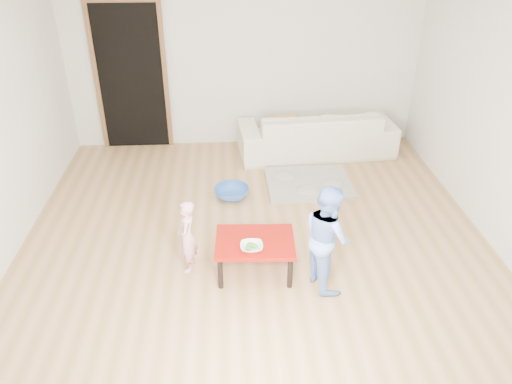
{
  "coord_description": "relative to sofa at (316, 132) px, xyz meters",
  "views": [
    {
      "loc": [
        -0.27,
        -4.53,
        3.14
      ],
      "look_at": [
        0.0,
        -0.2,
        0.65
      ],
      "focal_mm": 35.0,
      "sensor_mm": 36.0,
      "label": 1
    }
  ],
  "objects": [
    {
      "name": "right_wall",
      "position": [
        1.49,
        -2.05,
        0.98
      ],
      "size": [
        0.02,
        5.0,
        2.6
      ],
      "primitive_type": "cube",
      "color": "beige",
      "rests_on": "floor"
    },
    {
      "name": "child_blue",
      "position": [
        -0.39,
        -2.89,
        0.2
      ],
      "size": [
        0.52,
        0.6,
        1.05
      ],
      "primitive_type": "imported",
      "rotation": [
        0.0,
        0.0,
        1.86
      ],
      "color": "#6B97F8",
      "rests_on": "floor"
    },
    {
      "name": "floor",
      "position": [
        -1.01,
        -2.05,
        -0.32
      ],
      "size": [
        5.0,
        5.0,
        0.01
      ],
      "primitive_type": "cube",
      "color": "#9D7943",
      "rests_on": "ground"
    },
    {
      "name": "child_pink",
      "position": [
        -1.69,
        -2.6,
        0.06
      ],
      "size": [
        0.2,
        0.29,
        0.76
      ],
      "primitive_type": "imported",
      "rotation": [
        0.0,
        0.0,
        -1.62
      ],
      "color": "pink",
      "rests_on": "floor"
    },
    {
      "name": "blanket",
      "position": [
        -0.25,
        -0.98,
        -0.3
      ],
      "size": [
        1.09,
        0.92,
        0.05
      ],
      "primitive_type": null,
      "rotation": [
        0.0,
        0.0,
        0.02
      ],
      "color": "#ABA797",
      "rests_on": "floor"
    },
    {
      "name": "basin",
      "position": [
        -1.25,
        -1.24,
        -0.26
      ],
      "size": [
        0.43,
        0.43,
        0.13
      ],
      "primitive_type": "imported",
      "color": "#2F62B5",
      "rests_on": "floor"
    },
    {
      "name": "sofa",
      "position": [
        0.0,
        0.0,
        0.0
      ],
      "size": [
        2.27,
        1.04,
        0.64
      ],
      "primitive_type": "imported",
      "rotation": [
        0.0,
        0.0,
        3.22
      ],
      "color": "white",
      "rests_on": "floor"
    },
    {
      "name": "bowl",
      "position": [
        -1.08,
        -2.84,
        0.08
      ],
      "size": [
        0.21,
        0.21,
        0.05
      ],
      "primitive_type": "imported",
      "color": "white",
      "rests_on": "red_table"
    },
    {
      "name": "doorway",
      "position": [
        -2.61,
        0.43,
        0.7
      ],
      "size": [
        1.02,
        0.08,
        2.11
      ],
      "primitive_type": null,
      "color": "brown",
      "rests_on": "back_wall"
    },
    {
      "name": "red_table",
      "position": [
        -1.05,
        -2.7,
        -0.13
      ],
      "size": [
        0.78,
        0.6,
        0.38
      ],
      "primitive_type": null,
      "rotation": [
        0.0,
        0.0,
        -0.05
      ],
      "color": "#920F07",
      "rests_on": "floor"
    },
    {
      "name": "cushion",
      "position": [
        -0.5,
        -0.15,
        0.17
      ],
      "size": [
        0.57,
        0.53,
        0.13
      ],
      "primitive_type": "cube",
      "rotation": [
        0.0,
        0.0,
        0.21
      ],
      "color": "#F8A11B",
      "rests_on": "sofa"
    },
    {
      "name": "broccoli",
      "position": [
        -1.08,
        -2.84,
        0.08
      ],
      "size": [
        0.12,
        0.12,
        0.06
      ],
      "primitive_type": null,
      "color": "#2D5919",
      "rests_on": "red_table"
    },
    {
      "name": "back_wall",
      "position": [
        -1.01,
        0.45,
        0.98
      ],
      "size": [
        5.0,
        0.02,
        2.6
      ],
      "primitive_type": "cube",
      "color": "beige",
      "rests_on": "floor"
    }
  ]
}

